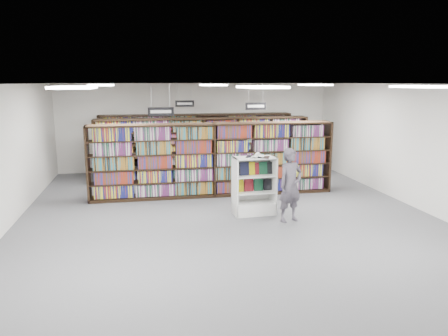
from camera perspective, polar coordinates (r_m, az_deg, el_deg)
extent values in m
plane|color=#4A4A4F|center=(10.85, 0.35, -6.22)|extent=(12.00, 12.00, 0.00)
cube|color=silver|center=(10.36, 0.37, 10.93)|extent=(10.00, 12.00, 0.10)
cube|color=silver|center=(16.37, -3.70, 5.39)|extent=(10.00, 0.10, 3.20)
cube|color=silver|center=(4.90, 14.14, -8.78)|extent=(10.00, 0.10, 3.20)
cube|color=silver|center=(10.73, -26.87, 1.14)|extent=(0.10, 12.00, 3.20)
cube|color=silver|center=(12.45, 23.61, 2.65)|extent=(0.10, 12.00, 3.20)
cube|color=black|center=(12.52, -1.40, 1.08)|extent=(7.00, 0.60, 2.10)
cube|color=maroon|center=(12.52, -1.40, 1.08)|extent=(6.88, 0.42, 1.98)
cube|color=black|center=(14.47, -2.69, 2.44)|extent=(7.00, 0.60, 2.10)
cube|color=maroon|center=(14.47, -2.69, 2.44)|extent=(6.88, 0.42, 1.98)
cube|color=black|center=(16.14, -3.54, 3.34)|extent=(7.00, 0.60, 2.10)
cube|color=maroon|center=(16.14, -3.54, 3.34)|extent=(6.88, 0.42, 1.98)
cylinder|color=#B2B2B7|center=(11.17, -9.49, 9.31)|extent=(0.01, 0.01, 0.58)
cylinder|color=#B2B2B7|center=(11.19, -7.13, 9.38)|extent=(0.01, 0.01, 0.58)
cube|color=black|center=(11.20, -8.25, 7.30)|extent=(0.65, 0.02, 0.22)
cube|color=white|center=(11.19, -8.25, 7.30)|extent=(0.52, 0.00, 0.08)
cylinder|color=#B2B2B7|center=(13.57, 3.25, 9.75)|extent=(0.01, 0.01, 0.58)
cylinder|color=#B2B2B7|center=(13.68, 5.13, 9.73)|extent=(0.01, 0.01, 0.58)
cube|color=black|center=(13.64, 4.17, 8.06)|extent=(0.65, 0.02, 0.22)
cube|color=white|center=(13.63, 4.18, 8.06)|extent=(0.52, 0.00, 0.08)
cylinder|color=#B2B2B7|center=(15.22, -6.05, 9.86)|extent=(0.01, 0.01, 0.58)
cylinder|color=#B2B2B7|center=(15.26, -4.32, 9.89)|extent=(0.01, 0.01, 0.58)
cube|color=black|center=(15.25, -5.15, 8.37)|extent=(0.65, 0.02, 0.22)
cube|color=white|center=(15.24, -5.15, 8.37)|extent=(0.52, 0.00, 0.08)
cube|color=white|center=(7.23, -19.03, 9.91)|extent=(0.60, 1.20, 0.04)
cube|color=white|center=(7.44, 4.90, 10.49)|extent=(0.60, 1.20, 0.04)
cube|color=white|center=(8.73, 24.51, 9.64)|extent=(0.60, 1.20, 0.04)
cube|color=white|center=(12.21, -15.72, 10.37)|extent=(0.60, 1.20, 0.04)
cube|color=white|center=(12.33, -1.45, 10.78)|extent=(0.60, 1.20, 0.04)
cube|color=white|center=(13.15, 11.79, 10.58)|extent=(0.60, 1.20, 0.04)
cube|color=white|center=(10.95, 3.92, -5.23)|extent=(1.06, 0.58, 0.31)
cube|color=white|center=(10.67, 1.43, -2.50)|extent=(0.07, 0.52, 1.45)
cube|color=white|center=(10.97, 6.43, -2.18)|extent=(0.07, 0.52, 1.45)
cube|color=white|center=(11.03, 3.57, -2.06)|extent=(1.03, 0.09, 1.45)
cube|color=white|center=(10.66, 4.02, 1.36)|extent=(1.06, 0.58, 0.03)
cube|color=white|center=(10.84, 3.95, -3.14)|extent=(0.98, 0.53, 0.02)
cube|color=white|center=(10.75, 3.98, -1.00)|extent=(0.98, 0.53, 0.02)
cube|color=black|center=(10.65, 1.88, -0.18)|extent=(0.21, 0.09, 0.31)
cube|color=black|center=(10.69, 2.70, -0.14)|extent=(0.21, 0.09, 0.31)
cube|color=#BAAC07|center=(10.74, 3.51, -0.10)|extent=(0.21, 0.09, 0.31)
cube|color=maroon|center=(10.79, 4.31, -0.06)|extent=(0.21, 0.09, 0.31)
cube|color=#13462C|center=(10.84, 5.11, -0.02)|extent=(0.21, 0.09, 0.31)
cube|color=black|center=(10.89, 5.89, 0.02)|extent=(0.21, 0.09, 0.31)
cube|color=#BAAC07|center=(10.74, 1.97, -2.39)|extent=(0.23, 0.07, 0.29)
cube|color=maroon|center=(10.82, 3.25, -2.31)|extent=(0.23, 0.07, 0.29)
cube|color=#13462C|center=(10.89, 4.51, -2.23)|extent=(0.23, 0.07, 0.29)
cube|color=black|center=(10.97, 5.75, -2.15)|extent=(0.23, 0.07, 0.29)
cube|color=black|center=(10.66, 4.45, 1.47)|extent=(0.64, 0.52, 0.01)
cube|color=white|center=(10.62, 3.75, 1.50)|extent=(0.35, 0.37, 0.05)
cube|color=white|center=(10.69, 5.15, 1.54)|extent=(0.34, 0.37, 0.07)
cylinder|color=white|center=(10.65, 4.35, 1.74)|extent=(0.21, 0.30, 0.10)
imported|color=#4F4B56|center=(10.32, 8.67, -2.23)|extent=(0.74, 0.60, 1.75)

